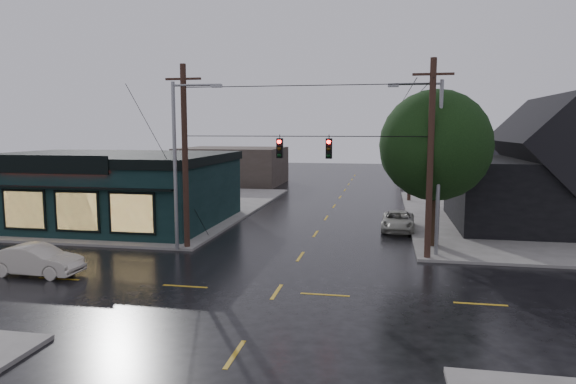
% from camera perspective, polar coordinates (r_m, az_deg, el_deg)
% --- Properties ---
extents(ground_plane, '(160.00, 160.00, 0.00)m').
position_cam_1_polar(ground_plane, '(21.55, -1.26, -11.03)').
color(ground_plane, black).
extents(sidewalk_nw, '(28.00, 28.00, 0.15)m').
position_cam_1_polar(sidewalk_nw, '(47.29, -20.29, -1.44)').
color(sidewalk_nw, slate).
rests_on(sidewalk_nw, ground).
extents(pizza_shop, '(16.30, 12.34, 4.90)m').
position_cam_1_polar(pizza_shop, '(38.42, -19.45, 0.47)').
color(pizza_shop, black).
rests_on(pizza_shop, ground).
extents(ne_building, '(12.60, 11.60, 8.75)m').
position_cam_1_polar(ne_building, '(38.62, 26.88, 2.99)').
color(ne_building, black).
rests_on(ne_building, ground).
extents(corner_tree, '(6.17, 6.17, 8.72)m').
position_cam_1_polar(corner_tree, '(29.65, 16.07, 4.96)').
color(corner_tree, black).
rests_on(corner_tree, ground).
extents(utility_pole_nw, '(2.00, 0.32, 10.15)m').
position_cam_1_polar(utility_pole_nw, '(29.41, -11.12, -6.23)').
color(utility_pole_nw, black).
rests_on(utility_pole_nw, ground).
extents(utility_pole_ne, '(2.00, 0.32, 10.15)m').
position_cam_1_polar(utility_pole_ne, '(27.46, 15.18, -7.30)').
color(utility_pole_ne, black).
rests_on(utility_pole_ne, ground).
extents(utility_pole_far_a, '(2.00, 0.32, 9.65)m').
position_cam_1_polar(utility_pole_far_a, '(48.55, 13.26, -1.07)').
color(utility_pole_far_a, black).
rests_on(utility_pole_far_a, ground).
extents(utility_pole_far_b, '(2.00, 0.32, 9.15)m').
position_cam_1_polar(utility_pole_far_b, '(68.40, 12.56, 1.26)').
color(utility_pole_far_b, black).
rests_on(utility_pole_far_b, ground).
extents(utility_pole_far_c, '(2.00, 0.32, 9.15)m').
position_cam_1_polar(utility_pole_far_c, '(88.32, 12.16, 2.54)').
color(utility_pole_far_c, black).
rests_on(utility_pole_far_c, ground).
extents(span_signal_assembly, '(13.00, 0.48, 1.23)m').
position_cam_1_polar(span_signal_assembly, '(26.88, 1.79, 4.93)').
color(span_signal_assembly, black).
rests_on(span_signal_assembly, ground).
extents(streetlight_nw, '(5.40, 0.30, 9.15)m').
position_cam_1_polar(streetlight_nw, '(28.90, -12.20, -6.50)').
color(streetlight_nw, gray).
rests_on(streetlight_nw, ground).
extents(streetlight_ne, '(5.40, 0.30, 9.15)m').
position_cam_1_polar(streetlight_ne, '(28.18, 16.09, -6.97)').
color(streetlight_ne, gray).
rests_on(streetlight_ne, ground).
extents(bg_building_west, '(12.00, 10.00, 4.40)m').
position_cam_1_polar(bg_building_west, '(62.92, -6.18, 2.91)').
color(bg_building_west, '#3B322B').
rests_on(bg_building_west, ground).
extents(bg_building_east, '(14.00, 12.00, 5.60)m').
position_cam_1_polar(bg_building_east, '(66.20, 20.96, 3.21)').
color(bg_building_east, black).
rests_on(bg_building_east, ground).
extents(sedan_cream, '(4.28, 1.57, 1.40)m').
position_cam_1_polar(sedan_cream, '(26.39, -26.19, -6.81)').
color(sedan_cream, beige).
rests_on(sedan_cream, ground).
extents(suv_silver, '(2.25, 4.60, 1.26)m').
position_cam_1_polar(suv_silver, '(34.68, 12.12, -3.18)').
color(suv_silver, '#A2A296').
rests_on(suv_silver, ground).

